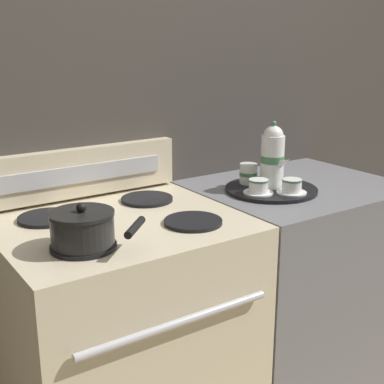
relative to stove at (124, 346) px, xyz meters
The scene contains 10 objects.
wall_back 0.84m from the stove, 41.65° to the left, with size 6.00×0.05×2.20m.
stove is the anchor object (origin of this frame).
control_panel 0.63m from the stove, 90.00° to the left, with size 0.76×0.05×0.17m.
side_counter 0.79m from the stove, ahead, with size 0.79×0.66×0.91m.
saucepan 0.56m from the stove, 140.69° to the right, with size 0.25×0.25×0.12m.
serving_tray 0.79m from the stove, ahead, with size 0.35×0.35×0.01m.
teapot 0.87m from the stove, ahead, with size 0.09×0.15×0.25m.
teacup_left 0.82m from the stove, ahead, with size 0.11×0.11×0.05m.
teacup_right 0.74m from the stove, ahead, with size 0.11×0.11×0.05m.
creamer_jug 0.79m from the stove, ahead, with size 0.07×0.07×0.08m.
Camera 1 is at (-1.11, -1.47, 1.47)m, focal length 50.00 mm.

